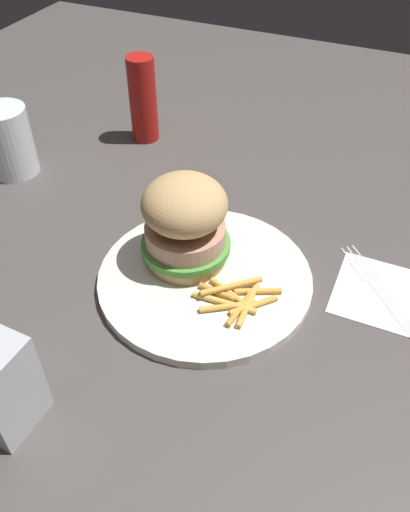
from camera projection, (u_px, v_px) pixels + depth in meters
ground_plane at (218, 274)px, 0.64m from camera, size 1.60×1.60×0.00m
plate at (205, 278)px, 0.63m from camera, size 0.25×0.25×0.01m
sandwich at (187, 219)px, 0.61m from camera, size 0.11×0.11×0.11m
fries_pile at (236, 299)px, 0.59m from camera, size 0.09×0.08×0.01m
napkin at (383, 293)px, 0.61m from camera, size 0.11×0.11×0.00m
fork at (382, 291)px, 0.61m from camera, size 0.13×0.14×0.00m
drink_glass at (9, 144)px, 0.78m from camera, size 0.07×0.07×0.10m
ketchup_bottle at (143, 99)px, 0.83m from camera, size 0.04×0.04×0.14m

